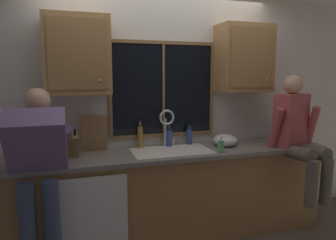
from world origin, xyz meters
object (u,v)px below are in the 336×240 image
at_px(cutting_board, 95,133).
at_px(soap_dispenser, 221,146).
at_px(person_sitting_on_counter, 297,131).
at_px(bottle_green_glass, 140,137).
at_px(person_standing, 39,166).
at_px(knife_block, 71,146).
at_px(mixing_bowl, 225,140).
at_px(bottle_amber_small, 189,136).
at_px(bottle_tall_clear, 169,138).

distance_m(cutting_board, soap_dispenser, 1.26).
xyz_separation_m(person_sitting_on_counter, bottle_green_glass, (-1.57, 0.50, -0.07)).
distance_m(person_standing, knife_block, 0.46).
bearing_deg(cutting_board, mixing_bowl, -7.34).
height_order(mixing_bowl, bottle_green_glass, bottle_green_glass).
height_order(soap_dispenser, bottle_green_glass, bottle_green_glass).
bearing_deg(cutting_board, bottle_amber_small, 0.41).
xyz_separation_m(soap_dispenser, bottle_tall_clear, (-0.40, 0.41, 0.03)).
distance_m(knife_block, mixing_bowl, 1.59).
xyz_separation_m(cutting_board, bottle_tall_clear, (0.78, -0.01, -0.09)).
bearing_deg(bottle_tall_clear, soap_dispenser, -45.63).
xyz_separation_m(person_sitting_on_counter, mixing_bowl, (-0.67, 0.31, -0.12)).
height_order(mixing_bowl, bottle_tall_clear, bottle_tall_clear).
distance_m(soap_dispenser, bottle_tall_clear, 0.58).
xyz_separation_m(soap_dispenser, bottle_green_glass, (-0.71, 0.45, 0.05)).
bearing_deg(cutting_board, bottle_tall_clear, -1.00).
height_order(knife_block, bottle_tall_clear, knife_block).
bearing_deg(bottle_green_glass, person_standing, -149.66).
bearing_deg(person_standing, cutting_board, 48.22).
height_order(person_sitting_on_counter, cutting_board, person_sitting_on_counter).
distance_m(knife_block, bottle_amber_small, 1.25).
bearing_deg(person_sitting_on_counter, knife_block, 171.67).
height_order(person_standing, bottle_amber_small, person_standing).
bearing_deg(bottle_green_glass, mixing_bowl, -12.32).
bearing_deg(bottle_green_glass, person_sitting_on_counter, -17.74).
bearing_deg(person_sitting_on_counter, cutting_board, 166.69).
bearing_deg(soap_dispenser, bottle_amber_small, 110.72).
xyz_separation_m(knife_block, bottle_green_glass, (0.69, 0.17, 0.01)).
bearing_deg(knife_block, cutting_board, 34.02).
relative_size(soap_dispenser, bottle_green_glass, 0.59).
distance_m(person_standing, soap_dispenser, 1.66).
distance_m(person_standing, bottle_green_glass, 1.10).
relative_size(knife_block, cutting_board, 0.86).
bearing_deg(person_sitting_on_counter, person_standing, -178.84).
distance_m(person_standing, bottle_amber_small, 1.59).
bearing_deg(bottle_green_glass, knife_block, -166.13).
bearing_deg(person_sitting_on_counter, mixing_bowl, 155.54).
bearing_deg(cutting_board, knife_block, -145.98).
relative_size(knife_block, bottle_green_glass, 1.13).
bearing_deg(person_sitting_on_counter, bottle_tall_clear, 159.58).
distance_m(bottle_green_glass, bottle_tall_clear, 0.31).
distance_m(knife_block, bottle_green_glass, 0.71).
height_order(mixing_bowl, bottle_amber_small, bottle_amber_small).
xyz_separation_m(person_sitting_on_counter, cutting_board, (-2.04, 0.48, -0.00)).
height_order(person_sitting_on_counter, mixing_bowl, person_sitting_on_counter).
relative_size(mixing_bowl, bottle_tall_clear, 1.15).
bearing_deg(bottle_tall_clear, bottle_green_glass, 173.87).
bearing_deg(cutting_board, soap_dispenser, -19.81).
xyz_separation_m(person_standing, cutting_board, (0.48, 0.53, 0.14)).
height_order(bottle_tall_clear, bottle_amber_small, bottle_tall_clear).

